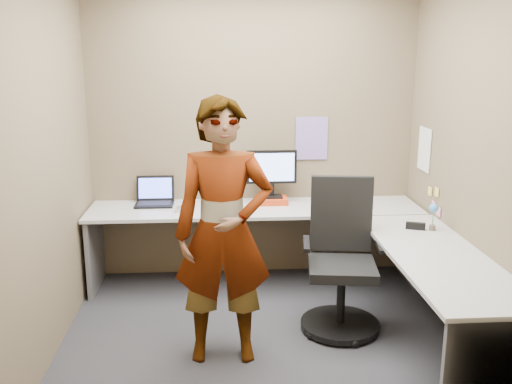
{
  "coord_description": "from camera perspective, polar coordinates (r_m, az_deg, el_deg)",
  "views": [
    {
      "loc": [
        -0.32,
        -3.94,
        2.09
      ],
      "look_at": [
        -0.04,
        0.25,
        1.05
      ],
      "focal_mm": 40.0,
      "sensor_mm": 36.0,
      "label": 1
    }
  ],
  "objects": [
    {
      "name": "stapler",
      "position": [
        4.65,
        15.66,
        -3.29
      ],
      "size": [
        0.15,
        0.09,
        0.05
      ],
      "primitive_type": "cube",
      "rotation": [
        0.0,
        0.0,
        -0.34
      ],
      "color": "black",
      "rests_on": "desk"
    },
    {
      "name": "wall_back",
      "position": [
        5.3,
        -0.33,
        5.89
      ],
      "size": [
        3.0,
        0.0,
        3.0
      ],
      "primitive_type": "plane",
      "rotation": [
        1.57,
        0.0,
        0.0
      ],
      "color": "brown",
      "rests_on": "ground"
    },
    {
      "name": "paper_ream",
      "position": [
        5.23,
        1.57,
        -0.84
      ],
      "size": [
        0.29,
        0.21,
        0.06
      ],
      "primitive_type": "cube",
      "rotation": [
        0.0,
        0.0,
        0.01
      ],
      "color": "#BE3513",
      "rests_on": "desk"
    },
    {
      "name": "desk",
      "position": [
        4.64,
        5.8,
        -5.04
      ],
      "size": [
        2.98,
        2.58,
        0.73
      ],
      "color": "#B8B8B8",
      "rests_on": "ground"
    },
    {
      "name": "calendar_white",
      "position": [
        5.24,
        16.5,
        4.11
      ],
      "size": [
        0.01,
        0.28,
        0.38
      ],
      "primitive_type": "cube",
      "color": "white",
      "rests_on": "wall_right"
    },
    {
      "name": "wall_left",
      "position": [
        4.18,
        -20.18,
        2.85
      ],
      "size": [
        0.0,
        2.7,
        2.7
      ],
      "primitive_type": "plane",
      "rotation": [
        1.57,
        0.0,
        1.57
      ],
      "color": "brown",
      "rests_on": "ground"
    },
    {
      "name": "trackball_mouse",
      "position": [
        5.0,
        -7.3,
        -1.7
      ],
      "size": [
        0.12,
        0.08,
        0.07
      ],
      "color": "#B7B7BC",
      "rests_on": "desk"
    },
    {
      "name": "sticky_note_a",
      "position": [
        4.97,
        17.63,
        -0.0
      ],
      "size": [
        0.01,
        0.07,
        0.07
      ],
      "primitive_type": "cube",
      "color": "#F2E059",
      "rests_on": "wall_right"
    },
    {
      "name": "wall_right",
      "position": [
        4.4,
        20.7,
        3.34
      ],
      "size": [
        0.0,
        2.7,
        2.7
      ],
      "primitive_type": "plane",
      "rotation": [
        1.57,
        0.0,
        -1.57
      ],
      "color": "brown",
      "rests_on": "ground"
    },
    {
      "name": "sticky_note_c",
      "position": [
        4.95,
        17.79,
        -1.88
      ],
      "size": [
        0.01,
        0.07,
        0.07
      ],
      "primitive_type": "cube",
      "color": "pink",
      "rests_on": "wall_right"
    },
    {
      "name": "office_chair",
      "position": [
        4.44,
        8.51,
        -7.67
      ],
      "size": [
        0.62,
        0.6,
        1.14
      ],
      "rotation": [
        0.0,
        0.0,
        -0.13
      ],
      "color": "black",
      "rests_on": "ground"
    },
    {
      "name": "person",
      "position": [
        3.84,
        -3.26,
        -4.04
      ],
      "size": [
        0.67,
        0.44,
        1.82
      ],
      "primitive_type": "imported",
      "rotation": [
        0.0,
        0.0,
        -0.01
      ],
      "color": "#999399",
      "rests_on": "ground"
    },
    {
      "name": "laptop",
      "position": [
        5.29,
        -10.09,
        -0.51
      ],
      "size": [
        0.34,
        0.28,
        0.24
      ],
      "rotation": [
        0.0,
        0.0,
        -0.0
      ],
      "color": "black",
      "rests_on": "desk"
    },
    {
      "name": "sticky_note_b",
      "position": [
        5.05,
        17.32,
        -1.3
      ],
      "size": [
        0.01,
        0.07,
        0.07
      ],
      "primitive_type": "cube",
      "color": "pink",
      "rests_on": "wall_right"
    },
    {
      "name": "monitor",
      "position": [
        5.18,
        1.57,
        2.25
      ],
      "size": [
        0.46,
        0.14,
        0.43
      ],
      "rotation": [
        0.0,
        0.0,
        0.01
      ],
      "color": "black",
      "rests_on": "paper_ream"
    },
    {
      "name": "ground",
      "position": [
        4.47,
        0.76,
        -13.96
      ],
      "size": [
        3.0,
        3.0,
        0.0
      ],
      "primitive_type": "plane",
      "color": "#232428",
      "rests_on": "ground"
    },
    {
      "name": "sticky_note_d",
      "position": [
        5.12,
        17.0,
        0.08
      ],
      "size": [
        0.01,
        0.07,
        0.07
      ],
      "primitive_type": "cube",
      "color": "#F2E059",
      "rests_on": "wall_right"
    },
    {
      "name": "origami",
      "position": [
        4.97,
        -2.79,
        -1.62
      ],
      "size": [
        0.1,
        0.1,
        0.06
      ],
      "primitive_type": "cone",
      "color": "white",
      "rests_on": "desk"
    },
    {
      "name": "flower",
      "position": [
        4.63,
        17.33,
        -1.97
      ],
      "size": [
        0.07,
        0.07,
        0.22
      ],
      "color": "brown",
      "rests_on": "desk"
    },
    {
      "name": "calendar_purple",
      "position": [
        5.36,
        5.58,
        5.37
      ],
      "size": [
        0.3,
        0.01,
        0.4
      ],
      "primitive_type": "cube",
      "color": "#846BB7",
      "rests_on": "wall_back"
    }
  ]
}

